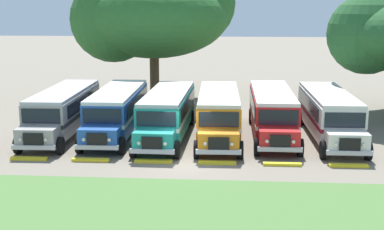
% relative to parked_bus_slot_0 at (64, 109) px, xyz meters
% --- Properties ---
extents(ground_plane, '(220.00, 220.00, 0.00)m').
position_rel_parked_bus_slot_0_xyz_m(ground_plane, '(8.43, -5.59, -1.58)').
color(ground_plane, slate).
extents(foreground_grass_strip, '(80.00, 11.36, 0.01)m').
position_rel_parked_bus_slot_0_xyz_m(foreground_grass_strip, '(8.43, -14.34, -1.58)').
color(foreground_grass_strip, '#4C7538').
rests_on(foreground_grass_strip, ground_plane).
extents(parked_bus_slot_0, '(2.89, 10.86, 2.82)m').
position_rel_parked_bus_slot_0_xyz_m(parked_bus_slot_0, '(0.00, 0.00, 0.00)').
color(parked_bus_slot_0, '#9E9993').
rests_on(parked_bus_slot_0, ground_plane).
extents(parked_bus_slot_1, '(2.83, 10.86, 2.82)m').
position_rel_parked_bus_slot_0_xyz_m(parked_bus_slot_1, '(3.47, 0.26, 0.00)').
color(parked_bus_slot_1, '#23519E').
rests_on(parked_bus_slot_1, ground_plane).
extents(parked_bus_slot_2, '(2.89, 10.86, 2.82)m').
position_rel_parked_bus_slot_0_xyz_m(parked_bus_slot_2, '(6.80, -0.30, 0.00)').
color(parked_bus_slot_2, teal).
rests_on(parked_bus_slot_2, ground_plane).
extents(parked_bus_slot_3, '(2.90, 10.87, 2.82)m').
position_rel_parked_bus_slot_0_xyz_m(parked_bus_slot_3, '(10.03, -0.15, 0.00)').
color(parked_bus_slot_3, orange).
rests_on(parked_bus_slot_3, ground_plane).
extents(parked_bus_slot_4, '(2.70, 10.84, 2.82)m').
position_rel_parked_bus_slot_0_xyz_m(parked_bus_slot_4, '(13.43, 0.60, 0.00)').
color(parked_bus_slot_4, red).
rests_on(parked_bus_slot_4, ground_plane).
extents(parked_bus_slot_5, '(2.81, 10.86, 2.82)m').
position_rel_parked_bus_slot_0_xyz_m(parked_bus_slot_5, '(16.94, 0.18, 0.00)').
color(parked_bus_slot_5, silver).
rests_on(parked_bus_slot_5, ground_plane).
extents(curb_wheelstop_0, '(2.00, 0.36, 0.15)m').
position_rel_parked_bus_slot_0_xyz_m(curb_wheelstop_0, '(-0.04, -6.07, -1.51)').
color(curb_wheelstop_0, yellow).
rests_on(curb_wheelstop_0, ground_plane).
extents(curb_wheelstop_1, '(2.00, 0.36, 0.15)m').
position_rel_parked_bus_slot_0_xyz_m(curb_wheelstop_1, '(3.35, -6.07, -1.51)').
color(curb_wheelstop_1, yellow).
rests_on(curb_wheelstop_1, ground_plane).
extents(curb_wheelstop_2, '(2.00, 0.36, 0.15)m').
position_rel_parked_bus_slot_0_xyz_m(curb_wheelstop_2, '(6.74, -6.07, -1.51)').
color(curb_wheelstop_2, yellow).
rests_on(curb_wheelstop_2, ground_plane).
extents(curb_wheelstop_3, '(2.00, 0.36, 0.15)m').
position_rel_parked_bus_slot_0_xyz_m(curb_wheelstop_3, '(10.12, -6.07, -1.51)').
color(curb_wheelstop_3, yellow).
rests_on(curb_wheelstop_3, ground_plane).
extents(curb_wheelstop_4, '(2.00, 0.36, 0.15)m').
position_rel_parked_bus_slot_0_xyz_m(curb_wheelstop_4, '(13.51, -6.07, -1.51)').
color(curb_wheelstop_4, yellow).
rests_on(curb_wheelstop_4, ground_plane).
extents(curb_wheelstop_5, '(2.00, 0.36, 0.15)m').
position_rel_parked_bus_slot_0_xyz_m(curb_wheelstop_5, '(16.90, -6.07, -1.51)').
color(curb_wheelstop_5, yellow).
rests_on(curb_wheelstop_5, ground_plane).
extents(broad_shade_tree, '(13.91, 13.20, 11.86)m').
position_rel_parked_bus_slot_0_xyz_m(broad_shade_tree, '(4.07, 13.46, 5.69)').
color(broad_shade_tree, brown).
rests_on(broad_shade_tree, ground_plane).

